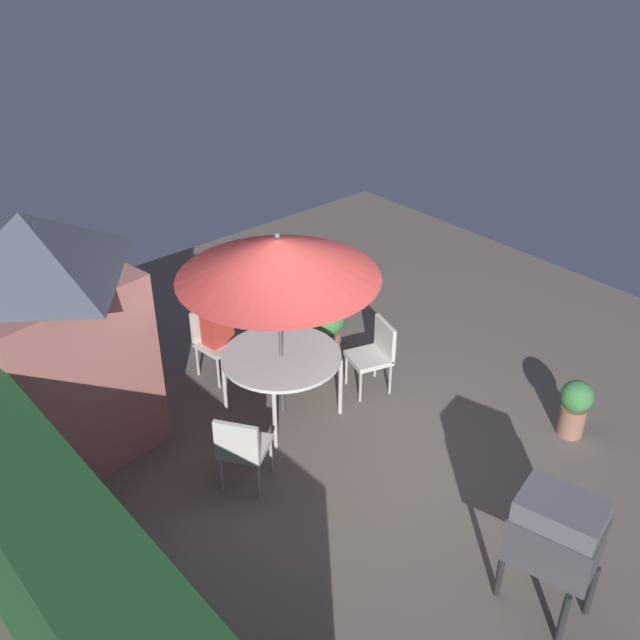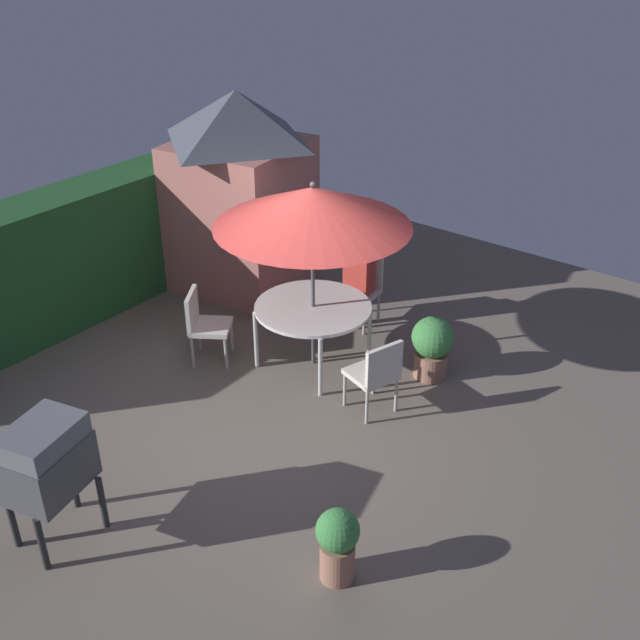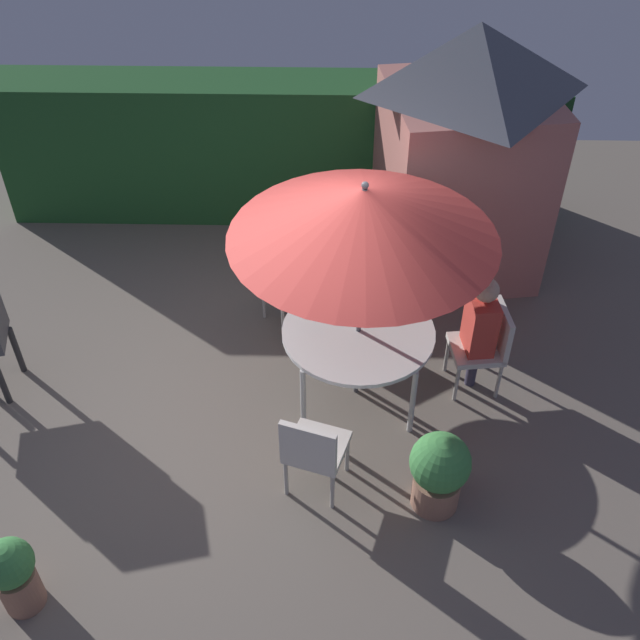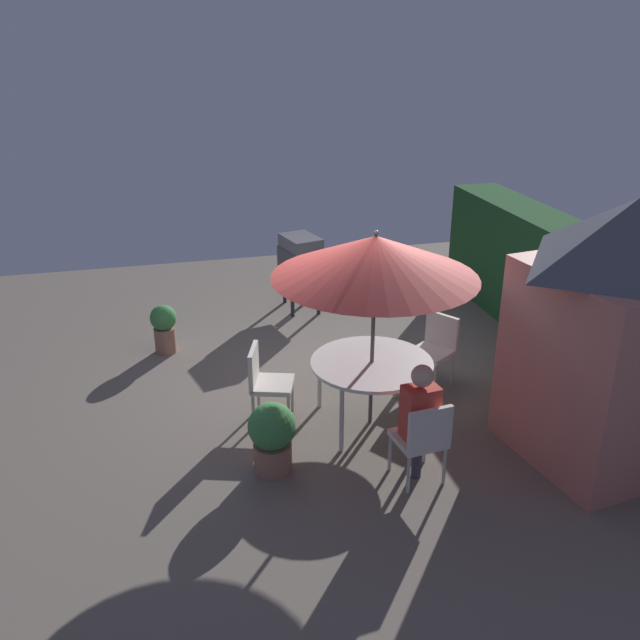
{
  "view_description": "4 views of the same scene",
  "coord_description": "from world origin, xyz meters",
  "px_view_note": "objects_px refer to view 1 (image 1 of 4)",
  "views": [
    {
      "loc": [
        -4.55,
        4.46,
        5.34
      ],
      "look_at": [
        0.76,
        -0.16,
        1.14
      ],
      "focal_mm": 40.83,
      "sensor_mm": 36.0,
      "label": 1
    },
    {
      "loc": [
        -5.18,
        -4.55,
        5.0
      ],
      "look_at": [
        0.49,
        -0.14,
        0.94
      ],
      "focal_mm": 42.91,
      "sensor_mm": 36.0,
      "label": 2
    },
    {
      "loc": [
        0.68,
        -4.62,
        5.14
      ],
      "look_at": [
        0.58,
        -0.03,
        1.17
      ],
      "focal_mm": 41.45,
      "sensor_mm": 36.0,
      "label": 3
    },
    {
      "loc": [
        7.37,
        -1.93,
        4.2
      ],
      "look_at": [
        0.15,
        -0.11,
        1.01
      ],
      "focal_mm": 38.46,
      "sensor_mm": 36.0,
      "label": 4
    }
  ],
  "objects_px": {
    "person_in_red": "(217,321)",
    "potted_plant_by_shed": "(575,406)",
    "potted_plant_by_grill": "(327,324)",
    "patio_table": "(281,359)",
    "chair_far_side": "(242,447)",
    "chair_toward_hedge": "(375,352)",
    "patio_umbrella": "(278,258)",
    "bbq_grill": "(556,534)",
    "chair_near_shed": "(214,337)",
    "garden_shed": "(45,335)"
  },
  "relations": [
    {
      "from": "chair_toward_hedge",
      "to": "chair_near_shed",
      "type": "bearing_deg",
      "value": 39.5
    },
    {
      "from": "patio_umbrella",
      "to": "person_in_red",
      "type": "relative_size",
      "value": 1.81
    },
    {
      "from": "chair_near_shed",
      "to": "person_in_red",
      "type": "bearing_deg",
      "value": -173.31
    },
    {
      "from": "chair_far_side",
      "to": "bbq_grill",
      "type": "bearing_deg",
      "value": -159.14
    },
    {
      "from": "potted_plant_by_grill",
      "to": "bbq_grill",
      "type": "bearing_deg",
      "value": 163.48
    },
    {
      "from": "chair_toward_hedge",
      "to": "person_in_red",
      "type": "distance_m",
      "value": 1.97
    },
    {
      "from": "patio_umbrella",
      "to": "person_in_red",
      "type": "distance_m",
      "value": 1.65
    },
    {
      "from": "chair_toward_hedge",
      "to": "person_in_red",
      "type": "xyz_separation_m",
      "value": [
        1.48,
        1.28,
        0.26
      ]
    },
    {
      "from": "potted_plant_by_grill",
      "to": "person_in_red",
      "type": "xyz_separation_m",
      "value": [
        0.48,
        1.38,
        0.37
      ]
    },
    {
      "from": "garden_shed",
      "to": "chair_far_side",
      "type": "bearing_deg",
      "value": -149.92
    },
    {
      "from": "chair_far_side",
      "to": "chair_toward_hedge",
      "type": "distance_m",
      "value": 2.26
    },
    {
      "from": "chair_toward_hedge",
      "to": "potted_plant_by_grill",
      "type": "xyz_separation_m",
      "value": [
        1.0,
        -0.1,
        -0.11
      ]
    },
    {
      "from": "chair_far_side",
      "to": "potted_plant_by_shed",
      "type": "height_order",
      "value": "chair_far_side"
    },
    {
      "from": "potted_plant_by_grill",
      "to": "person_in_red",
      "type": "bearing_deg",
      "value": 71.0
    },
    {
      "from": "person_in_red",
      "to": "chair_far_side",
      "type": "bearing_deg",
      "value": 152.4
    },
    {
      "from": "garden_shed",
      "to": "chair_near_shed",
      "type": "relative_size",
      "value": 3.05
    },
    {
      "from": "person_in_red",
      "to": "chair_toward_hedge",
      "type": "bearing_deg",
      "value": -139.13
    },
    {
      "from": "garden_shed",
      "to": "chair_toward_hedge",
      "type": "bearing_deg",
      "value": -114.34
    },
    {
      "from": "chair_far_side",
      "to": "chair_toward_hedge",
      "type": "relative_size",
      "value": 1.0
    },
    {
      "from": "patio_umbrella",
      "to": "chair_toward_hedge",
      "type": "xyz_separation_m",
      "value": [
        -0.37,
        -1.15,
        -1.48
      ]
    },
    {
      "from": "chair_near_shed",
      "to": "potted_plant_by_grill",
      "type": "xyz_separation_m",
      "value": [
        -0.56,
        -1.39,
        -0.11
      ]
    },
    {
      "from": "garden_shed",
      "to": "chair_far_side",
      "type": "height_order",
      "value": "garden_shed"
    },
    {
      "from": "person_in_red",
      "to": "patio_umbrella",
      "type": "bearing_deg",
      "value": -173.31
    },
    {
      "from": "garden_shed",
      "to": "patio_table",
      "type": "bearing_deg",
      "value": -117.52
    },
    {
      "from": "bbq_grill",
      "to": "garden_shed",
      "type": "bearing_deg",
      "value": 24.66
    },
    {
      "from": "chair_far_side",
      "to": "person_in_red",
      "type": "bearing_deg",
      "value": -27.6
    },
    {
      "from": "chair_far_side",
      "to": "potted_plant_by_grill",
      "type": "bearing_deg",
      "value": -59.88
    },
    {
      "from": "patio_table",
      "to": "potted_plant_by_grill",
      "type": "height_order",
      "value": "patio_table"
    },
    {
      "from": "potted_plant_by_grill",
      "to": "person_in_red",
      "type": "height_order",
      "value": "person_in_red"
    },
    {
      "from": "garden_shed",
      "to": "patio_umbrella",
      "type": "relative_size",
      "value": 1.2
    },
    {
      "from": "patio_table",
      "to": "person_in_red",
      "type": "bearing_deg",
      "value": 6.69
    },
    {
      "from": "potted_plant_by_shed",
      "to": "potted_plant_by_grill",
      "type": "distance_m",
      "value": 3.24
    },
    {
      "from": "chair_near_shed",
      "to": "chair_far_side",
      "type": "distance_m",
      "value": 2.14
    },
    {
      "from": "garden_shed",
      "to": "potted_plant_by_grill",
      "type": "distance_m",
      "value": 3.59
    },
    {
      "from": "chair_far_side",
      "to": "patio_table",
      "type": "bearing_deg",
      "value": -56.22
    },
    {
      "from": "potted_plant_by_shed",
      "to": "potted_plant_by_grill",
      "type": "relative_size",
      "value": 0.92
    },
    {
      "from": "chair_toward_hedge",
      "to": "person_in_red",
      "type": "relative_size",
      "value": 0.71
    },
    {
      "from": "bbq_grill",
      "to": "chair_near_shed",
      "type": "bearing_deg",
      "value": 1.69
    },
    {
      "from": "patio_umbrella",
      "to": "bbq_grill",
      "type": "distance_m",
      "value": 3.76
    },
    {
      "from": "chair_toward_hedge",
      "to": "person_in_red",
      "type": "height_order",
      "value": "person_in_red"
    },
    {
      "from": "bbq_grill",
      "to": "potted_plant_by_grill",
      "type": "relative_size",
      "value": 1.58
    },
    {
      "from": "patio_umbrella",
      "to": "chair_far_side",
      "type": "height_order",
      "value": "patio_umbrella"
    },
    {
      "from": "patio_table",
      "to": "person_in_red",
      "type": "distance_m",
      "value": 1.11
    },
    {
      "from": "chair_near_shed",
      "to": "person_in_red",
      "type": "xyz_separation_m",
      "value": [
        -0.09,
        -0.01,
        0.26
      ]
    },
    {
      "from": "chair_near_shed",
      "to": "chair_far_side",
      "type": "xyz_separation_m",
      "value": [
        -1.92,
        0.95,
        0.0
      ]
    },
    {
      "from": "potted_plant_by_shed",
      "to": "person_in_red",
      "type": "bearing_deg",
      "value": 33.09
    },
    {
      "from": "bbq_grill",
      "to": "potted_plant_by_grill",
      "type": "xyz_separation_m",
      "value": [
        4.21,
        -1.25,
        -0.44
      ]
    },
    {
      "from": "patio_table",
      "to": "chair_near_shed",
      "type": "distance_m",
      "value": 1.22
    },
    {
      "from": "person_in_red",
      "to": "potted_plant_by_shed",
      "type": "bearing_deg",
      "value": -146.91
    },
    {
      "from": "chair_near_shed",
      "to": "chair_far_side",
      "type": "bearing_deg",
      "value": 153.7
    }
  ]
}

